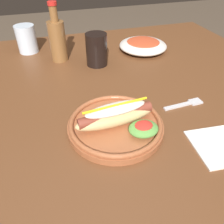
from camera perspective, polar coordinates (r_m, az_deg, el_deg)
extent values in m
plane|color=brown|center=(1.29, 0.23, -22.38)|extent=(8.00, 8.00, 0.00)
cube|color=brown|center=(0.75, 0.37, 5.99)|extent=(1.25, 1.02, 0.04)
cylinder|color=brown|center=(1.47, 15.46, 5.07)|extent=(0.06, 0.06, 0.70)
cylinder|color=#9E5633|center=(0.56, 0.90, -3.58)|extent=(0.24, 0.24, 0.02)
torus|color=#9E5633|center=(0.55, 0.91, -2.65)|extent=(0.23, 0.23, 0.01)
ellipsoid|color=tan|center=(0.54, 0.93, -1.37)|extent=(0.20, 0.07, 0.04)
cylinder|color=brown|center=(0.54, 0.94, -0.72)|extent=(0.19, 0.04, 0.03)
ellipsoid|color=silver|center=(0.53, 0.96, 0.82)|extent=(0.15, 0.06, 0.02)
cylinder|color=yellow|center=(0.52, 0.97, 1.70)|extent=(0.16, 0.02, 0.01)
ellipsoid|color=#5B9942|center=(0.53, 7.92, -4.17)|extent=(0.07, 0.06, 0.02)
ellipsoid|color=red|center=(0.52, 8.01, -3.35)|extent=(0.04, 0.04, 0.01)
cube|color=silver|center=(0.66, 16.20, 1.47)|extent=(0.09, 0.02, 0.00)
cube|color=silver|center=(0.70, 20.27, 2.47)|extent=(0.04, 0.03, 0.00)
cylinder|color=black|center=(0.84, -3.92, 15.41)|extent=(0.08, 0.08, 0.11)
cylinder|color=silver|center=(1.01, -20.74, 16.84)|extent=(0.08, 0.08, 0.11)
cylinder|color=brown|center=(0.90, -13.53, 16.86)|extent=(0.06, 0.06, 0.14)
cylinder|color=brown|center=(0.87, -14.54, 22.90)|extent=(0.03, 0.03, 0.05)
cylinder|color=red|center=(0.86, -14.92, 24.99)|extent=(0.03, 0.03, 0.01)
ellipsoid|color=silver|center=(0.98, 7.81, 16.26)|extent=(0.19, 0.19, 0.04)
ellipsoid|color=#B74223|center=(0.98, 7.88, 17.02)|extent=(0.14, 0.14, 0.02)
cube|color=white|center=(0.58, 25.89, -7.57)|extent=(0.14, 0.13, 0.00)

